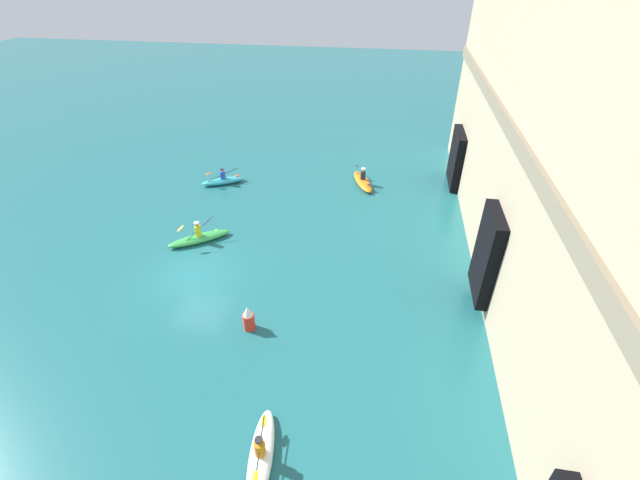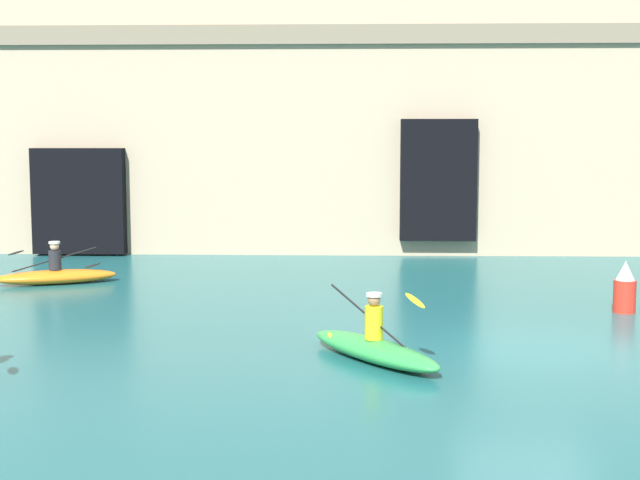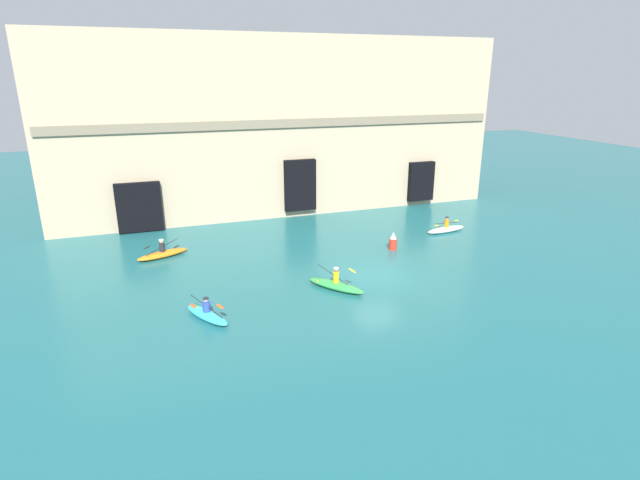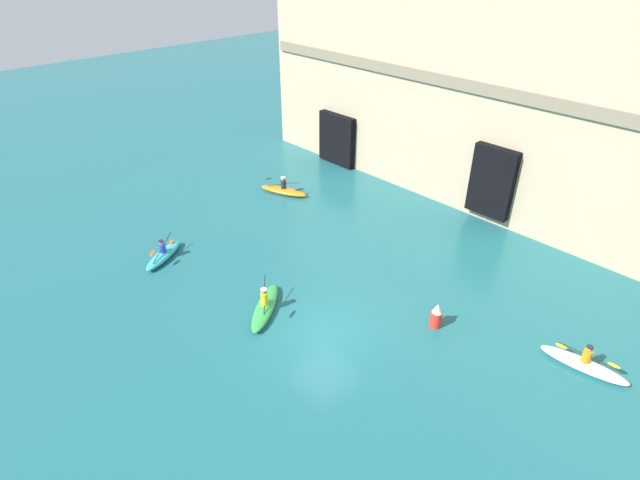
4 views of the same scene
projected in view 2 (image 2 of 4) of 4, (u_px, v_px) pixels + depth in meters
name	position (u px, v px, depth m)	size (l,w,h in m)	color
ground_plane	(527.00, 350.00, 16.31)	(120.00, 120.00, 0.00)	#1E6066
cliff_bluff	(411.00, 60.00, 32.52)	(34.98, 7.98, 13.51)	tan
kayak_orange	(55.00, 275.00, 23.78)	(3.27, 1.92, 1.14)	orange
kayak_green	(374.00, 347.00, 15.51)	(2.61, 3.14, 1.30)	green
marker_buoy	(625.00, 289.00, 19.82)	(0.49, 0.49, 1.16)	red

